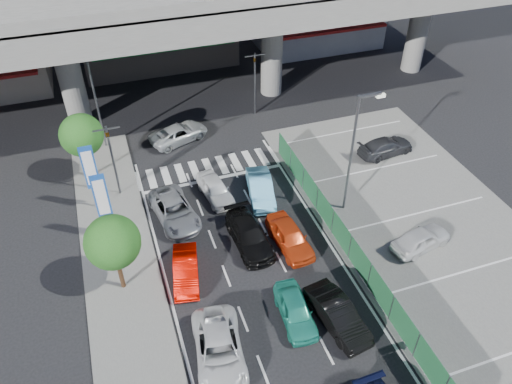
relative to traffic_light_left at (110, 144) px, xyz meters
name	(u,v)px	position (x,y,z in m)	size (l,w,h in m)	color
ground	(273,310)	(6.20, -12.00, -3.94)	(120.00, 120.00, 0.00)	black
parking_lot	(434,235)	(17.20, -10.00, -3.91)	(12.00, 28.00, 0.06)	#5D5D5A
sidewalk_left	(124,287)	(-0.80, -8.00, -3.88)	(4.00, 30.00, 0.12)	#5D5D5A
fence_run	(358,260)	(11.50, -11.00, -3.04)	(0.16, 22.00, 1.80)	#1D5631
expressway	(170,0)	(6.20, 10.00, 4.83)	(64.00, 14.00, 10.75)	slate
traffic_light_left	(110,144)	(0.00, 0.00, 0.00)	(1.60, 1.24, 5.20)	#595B60
traffic_light_right	(255,68)	(11.70, 7.00, 0.00)	(1.60, 1.24, 5.20)	#595B60
street_lamp_right	(355,145)	(13.37, -6.00, 0.83)	(1.65, 0.22, 8.00)	#595B60
street_lamp_left	(96,88)	(-0.13, 6.00, 0.83)	(1.65, 0.22, 8.00)	#595B60
signboard_near	(102,199)	(-1.00, -4.01, -0.87)	(0.80, 0.14, 4.70)	#595B60
signboard_far	(90,170)	(-1.40, -1.01, -0.87)	(0.80, 0.14, 4.70)	#595B60
tree_near	(113,242)	(-0.80, -8.00, -0.55)	(2.80, 2.80, 4.80)	#382314
tree_far	(82,135)	(-1.60, 2.50, -0.55)	(2.80, 2.80, 4.80)	#382314
sedan_white_mid_left	(219,350)	(2.90, -13.75, -3.27)	(2.21, 4.79, 1.33)	white
taxi_teal_mid	(295,310)	(7.09, -12.79, -3.31)	(1.48, 3.68, 1.25)	teal
hatch_black_mid_right	(337,315)	(8.92, -13.74, -3.25)	(1.45, 4.17, 1.37)	black
taxi_orange_left	(186,270)	(2.52, -8.42, -3.32)	(1.30, 3.72, 1.23)	#D30B00
sedan_black_mid	(249,235)	(6.58, -7.03, -3.28)	(1.85, 4.55, 1.32)	black
taxi_orange_right	(290,237)	(8.74, -7.94, -3.25)	(1.63, 4.05, 1.38)	red
wagon_silver_front_left	(175,211)	(2.93, -3.50, -3.28)	(2.18, 4.72, 1.31)	#989B9F
sedan_white_front_mid	(215,189)	(5.85, -2.25, -3.30)	(1.50, 3.73, 1.27)	white
kei_truck_front_right	(261,189)	(8.60, -3.24, -3.25)	(1.46, 4.19, 1.38)	#6AC7F2
crossing_wagon_silver	(179,133)	(5.02, 5.06, -3.32)	(2.05, 4.45, 1.24)	#AFB4B8
parked_sedan_white	(421,239)	(15.79, -10.55, -3.24)	(1.51, 3.74, 1.28)	silver
parked_sedan_dgrey	(386,147)	(18.72, -1.57, -3.26)	(1.72, 4.22, 1.22)	#2E2F33
traffic_cone	(350,241)	(11.96, -9.17, -3.50)	(0.39, 0.39, 0.76)	#E83F0C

